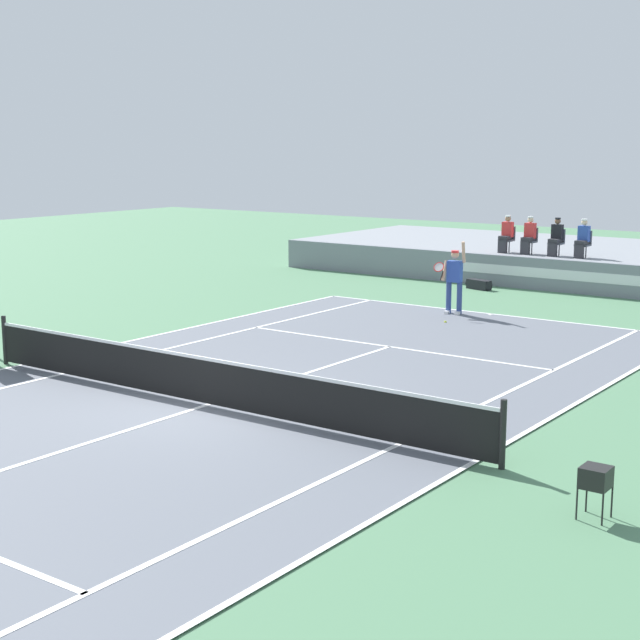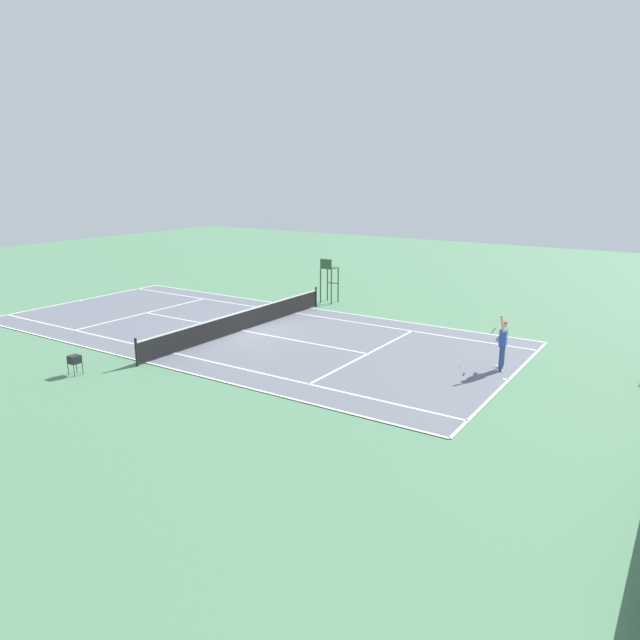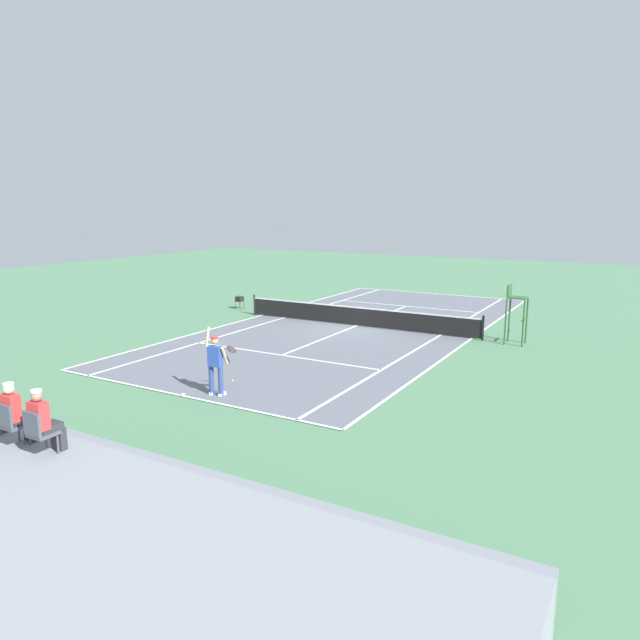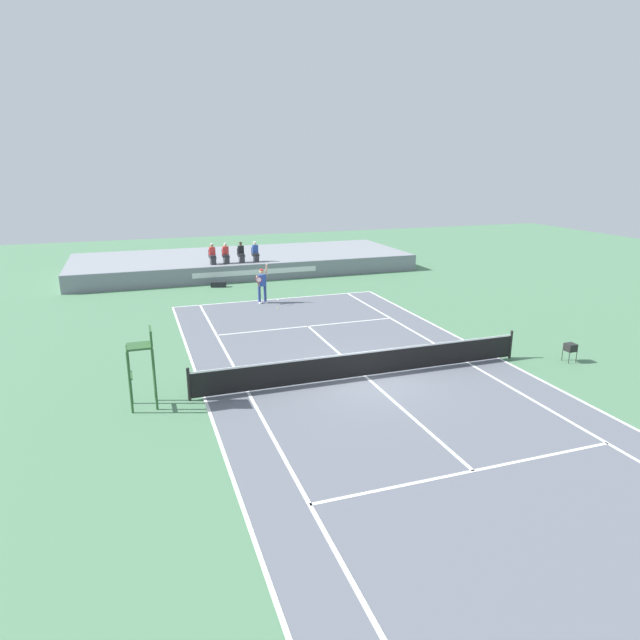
# 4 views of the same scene
# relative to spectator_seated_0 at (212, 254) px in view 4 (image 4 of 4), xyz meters

# --- Properties ---
(ground_plane) EXTENTS (80.00, 80.00, 0.00)m
(ground_plane) POSITION_rel_spectator_seated_0_xyz_m (2.48, -17.97, -1.67)
(ground_plane) COLOR #4C7A56
(court) EXTENTS (11.08, 23.88, 0.03)m
(court) POSITION_rel_spectator_seated_0_xyz_m (2.48, -17.97, -1.66)
(court) COLOR slate
(court) RESTS_ON ground
(net) EXTENTS (11.98, 0.10, 1.07)m
(net) POSITION_rel_spectator_seated_0_xyz_m (2.48, -17.97, -1.15)
(net) COLOR black
(net) RESTS_ON ground
(barrier_wall) EXTENTS (22.36, 0.25, 1.06)m
(barrier_wall) POSITION_rel_spectator_seated_0_xyz_m (2.48, -0.91, -1.14)
(barrier_wall) COLOR gray
(barrier_wall) RESTS_ON ground
(bleacher_platform) EXTENTS (22.36, 8.16, 1.06)m
(bleacher_platform) POSITION_rel_spectator_seated_0_xyz_m (2.48, 3.29, -1.14)
(bleacher_platform) COLOR gray
(bleacher_platform) RESTS_ON ground
(spectator_seated_0) EXTENTS (0.44, 0.60, 1.27)m
(spectator_seated_0) POSITION_rel_spectator_seated_0_xyz_m (0.00, 0.00, 0.00)
(spectator_seated_0) COLOR #474C56
(spectator_seated_0) RESTS_ON bleacher_platform
(spectator_seated_1) EXTENTS (0.44, 0.60, 1.27)m
(spectator_seated_1) POSITION_rel_spectator_seated_0_xyz_m (0.83, 0.00, 0.00)
(spectator_seated_1) COLOR #474C56
(spectator_seated_1) RESTS_ON bleacher_platform
(spectator_seated_2) EXTENTS (0.44, 0.60, 1.27)m
(spectator_seated_2) POSITION_rel_spectator_seated_0_xyz_m (1.80, 0.00, 0.00)
(spectator_seated_2) COLOR #474C56
(spectator_seated_2) RESTS_ON bleacher_platform
(spectator_seated_3) EXTENTS (0.44, 0.60, 1.27)m
(spectator_seated_3) POSITION_rel_spectator_seated_0_xyz_m (2.72, 0.00, 0.00)
(spectator_seated_3) COLOR #474C56
(spectator_seated_3) RESTS_ON bleacher_platform
(tennis_player) EXTENTS (0.75, 0.70, 2.08)m
(tennis_player) POSITION_rel_spectator_seated_0_xyz_m (1.54, -6.64, -0.68)
(tennis_player) COLOR navy
(tennis_player) RESTS_ON ground
(tennis_ball) EXTENTS (0.07, 0.07, 0.07)m
(tennis_ball) POSITION_rel_spectator_seated_0_xyz_m (2.03, -7.99, -1.64)
(tennis_ball) COLOR #D1E533
(tennis_ball) RESTS_ON ground
(umpire_chair) EXTENTS (0.77, 0.77, 2.44)m
(umpire_chair) POSITION_rel_spectator_seated_0_xyz_m (-4.72, -17.97, -0.11)
(umpire_chair) COLOR #2D562D
(umpire_chair) RESTS_ON ground
(equipment_bag) EXTENTS (0.95, 0.54, 0.32)m
(equipment_bag) POSITION_rel_spectator_seated_0_xyz_m (-0.02, -1.95, -1.51)
(equipment_bag) COLOR black
(equipment_bag) RESTS_ON ground
(ball_hopper) EXTENTS (0.36, 0.36, 0.70)m
(ball_hopper) POSITION_rel_spectator_seated_0_xyz_m (10.24, -19.04, -1.10)
(ball_hopper) COLOR black
(ball_hopper) RESTS_ON ground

